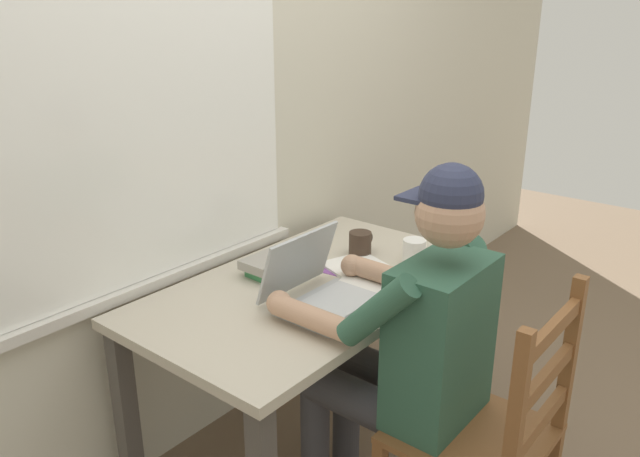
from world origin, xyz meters
TOP-DOWN VIEW (x-y plane):
  - ground_plane at (0.00, 0.00)m, footprint 8.00×8.00m
  - back_wall at (-0.01, 0.44)m, footprint 6.00×0.08m
  - desk at (0.00, 0.00)m, footprint 1.29×0.73m
  - seated_person at (-0.08, -0.44)m, footprint 0.50×0.60m
  - wooden_chair at (-0.08, -0.72)m, footprint 0.42×0.42m
  - laptop at (-0.11, -0.11)m, footprint 0.33×0.30m
  - computer_mouse at (0.18, -0.18)m, footprint 0.06×0.10m
  - coffee_mug_white at (0.37, -0.18)m, footprint 0.12×0.09m
  - coffee_mug_dark at (0.32, 0.02)m, footprint 0.13×0.09m
  - book_stack_main at (-0.04, 0.17)m, footprint 0.20×0.13m
  - paper_pile_near_laptop at (0.21, -0.03)m, footprint 0.26×0.24m
  - paper_pile_back_corner at (0.13, -0.14)m, footprint 0.29×0.23m
  - landscape_photo_print at (0.15, 0.01)m, footprint 0.14×0.11m

SIDE VIEW (x-z plane):
  - ground_plane at x=0.00m, z-range 0.00..0.00m
  - wooden_chair at x=-0.08m, z-range -0.01..0.92m
  - desk at x=0.00m, z-range 0.25..0.96m
  - seated_person at x=-0.08m, z-range 0.06..1.29m
  - landscape_photo_print at x=0.15m, z-range 0.70..0.71m
  - paper_pile_near_laptop at x=0.21m, z-range 0.70..0.72m
  - paper_pile_back_corner at x=0.13m, z-range 0.70..0.72m
  - computer_mouse at x=0.18m, z-range 0.70..0.74m
  - book_stack_main at x=-0.04m, z-range 0.71..0.77m
  - coffee_mug_dark at x=0.32m, z-range 0.70..0.80m
  - coffee_mug_white at x=0.37m, z-range 0.70..0.80m
  - laptop at x=-0.11m, z-range 0.64..0.87m
  - back_wall at x=-0.01m, z-range 0.00..2.60m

